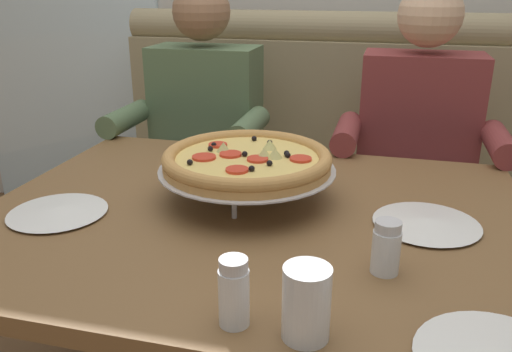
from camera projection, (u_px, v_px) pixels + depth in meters
booth_bench at (310, 195)px, 2.21m from camera, size 1.75×0.78×1.13m
dining_table at (252, 243)px, 1.25m from camera, size 1.26×0.98×0.75m
diner_left at (198, 134)px, 1.95m from camera, size 0.54×0.64×1.27m
diner_right at (417, 150)px, 1.77m from camera, size 0.54×0.64×1.27m
pizza at (247, 161)px, 1.25m from camera, size 0.43×0.43×0.13m
shaker_oregano at (386, 251)px, 0.95m from camera, size 0.05×0.05×0.10m
shaker_pepper_flakes at (234, 297)px, 0.80m from camera, size 0.05×0.05×0.11m
plate_near_left at (427, 221)px, 1.14m from camera, size 0.23×0.23×0.02m
plate_near_right at (58, 210)px, 1.20m from camera, size 0.22×0.22×0.02m
drinking_glass at (306, 308)px, 0.77m from camera, size 0.07×0.07×0.12m
patio_chair at (159, 93)px, 3.60m from camera, size 0.41×0.40×0.86m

